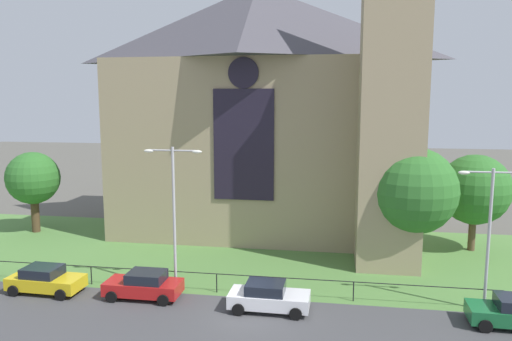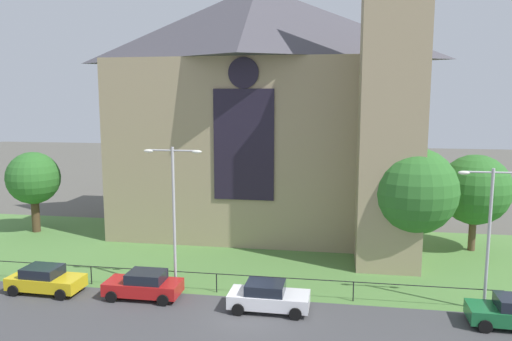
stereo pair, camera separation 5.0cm
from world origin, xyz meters
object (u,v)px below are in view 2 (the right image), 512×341
tree_left_far (33,178)px  streetlamp_near (174,201)px  parked_car_red (144,285)px  parked_car_white (268,297)px  tree_right_near (414,191)px  parked_car_yellow (45,280)px  streetlamp_far (490,220)px  church_building (265,108)px  tree_right_far (475,190)px

tree_left_far → streetlamp_near: (15.58, -10.35, 0.81)m
parked_car_red → parked_car_white: (7.06, -0.52, 0.00)m
tree_right_near → streetlamp_near: 15.17m
tree_left_far → parked_car_red: (14.19, -11.66, -3.75)m
streetlamp_near → parked_car_yellow: streetlamp_near is taller
streetlamp_far → parked_car_red: bearing=-175.9°
church_building → parked_car_white: (2.49, -15.80, -9.53)m
parked_car_yellow → parked_car_red: bearing=3.4°
tree_right_far → streetlamp_near: streetlamp_near is taller
church_building → tree_right_far: church_building is taller
church_building → tree_right_near: 14.30m
tree_right_near → tree_right_far: size_ratio=1.13×
streetlamp_near → tree_right_near: bearing=23.4°
church_building → streetlamp_far: 20.28m
tree_right_near → tree_left_far: bearing=171.7°
parked_car_red → tree_right_far: bearing=-149.1°
streetlamp_near → parked_car_white: bearing=-17.9°
tree_right_far → parked_car_red: (-20.30, -12.19, -3.76)m
tree_left_far → tree_right_far: bearing=0.9°
tree_left_far → streetlamp_far: 34.04m
tree_right_near → parked_car_yellow: bearing=-160.5°
parked_car_white → streetlamp_near: bearing=162.8°
tree_left_far → tree_right_far: size_ratio=0.95×
tree_right_near → parked_car_yellow: size_ratio=1.87×
tree_left_far → parked_car_red: tree_left_far is taller
tree_left_far → parked_car_yellow: size_ratio=1.57×
streetlamp_near → parked_car_red: 4.95m
tree_left_far → streetlamp_far: bearing=-17.7°
parked_car_yellow → parked_car_red: size_ratio=1.01×
tree_left_far → tree_right_near: bearing=-8.3°
tree_right_near → tree_right_far: tree_right_near is taller
tree_right_near → streetlamp_far: size_ratio=1.06×
tree_left_far → parked_car_yellow: tree_left_far is taller
parked_car_yellow → parked_car_white: size_ratio=1.01×
tree_left_far → tree_right_near: size_ratio=0.84×
streetlamp_near → streetlamp_far: size_ratio=1.11×
parked_car_white → tree_left_far: bearing=150.9°
streetlamp_near → church_building: bearing=77.2°
tree_right_near → streetlamp_near: bearing=-156.6°
streetlamp_far → parked_car_white: 12.05m
streetlamp_near → parked_car_white: size_ratio=1.98×
streetlamp_near → parked_car_white: 7.50m
tree_right_far → parked_car_yellow: bearing=-154.8°
tree_left_far → parked_car_red: size_ratio=1.59×
streetlamp_near → streetlamp_far: 16.85m
tree_right_near → streetlamp_far: (2.92, -6.03, -0.30)m
streetlamp_far → church_building: bearing=134.4°
church_building → tree_left_far: 19.96m
church_building → streetlamp_near: (-3.18, -13.97, -4.97)m
church_building → tree_right_far: size_ratio=3.68×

